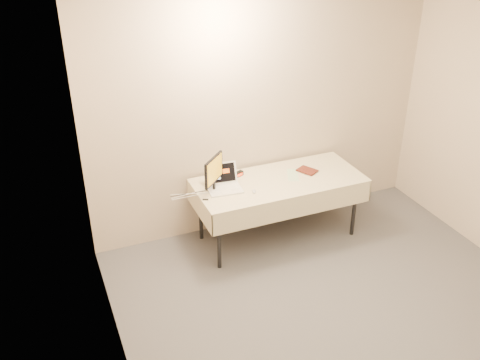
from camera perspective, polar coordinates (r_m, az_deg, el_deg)
name	(u,v)px	position (r m, az deg, el deg)	size (l,w,h in m)	color
back_wall	(263,113)	(5.98, 2.45, 7.12)	(4.00, 0.10, 2.70)	beige
table	(279,185)	(5.89, 4.17, -0.51)	(1.86, 0.81, 0.74)	black
laptop	(223,183)	(5.66, -1.81, -0.30)	(0.38, 0.36, 0.23)	silver
monitor	(214,171)	(5.52, -2.82, 0.92)	(0.29, 0.28, 0.39)	black
book	(304,165)	(5.96, 6.83, 1.55)	(0.16, 0.02, 0.21)	maroon
alarm_clock	(238,174)	(5.91, -0.18, 0.64)	(0.13, 0.09, 0.05)	black
clicker	(254,191)	(5.59, 1.49, -1.21)	(0.04, 0.09, 0.02)	silver
paper_form	(293,175)	(5.97, 5.66, 0.55)	(0.12, 0.30, 0.00)	#C2E7B7
usb_dongle	(205,200)	(5.47, -3.71, -2.09)	(0.06, 0.02, 0.01)	black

